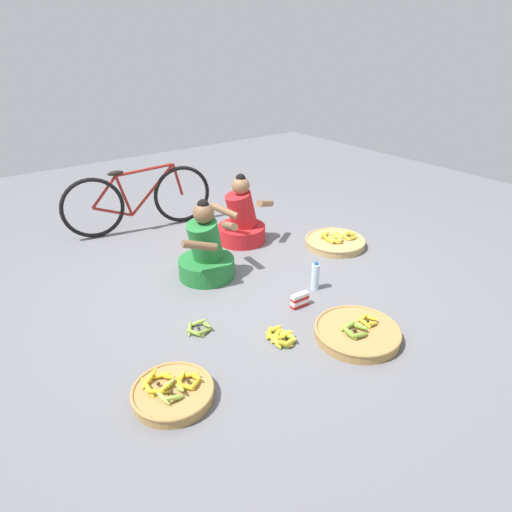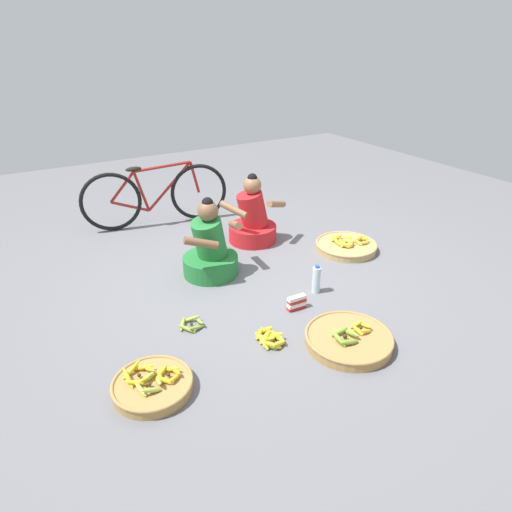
# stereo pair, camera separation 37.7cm
# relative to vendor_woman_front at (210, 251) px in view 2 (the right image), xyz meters

# --- Properties ---
(ground_plane) EXTENTS (10.00, 10.00, 0.00)m
(ground_plane) POSITION_rel_vendor_woman_front_xyz_m (0.20, -0.30, -0.24)
(ground_plane) COLOR slate
(vendor_woman_front) EXTENTS (0.67, 0.52, 0.76)m
(vendor_woman_front) POSITION_rel_vendor_woman_front_xyz_m (0.00, 0.00, 0.00)
(vendor_woman_front) COLOR #237233
(vendor_woman_front) RESTS_ON ground
(vendor_woman_behind) EXTENTS (0.74, 0.52, 0.76)m
(vendor_woman_behind) POSITION_rel_vendor_woman_front_xyz_m (0.72, 0.45, -0.00)
(vendor_woman_behind) COLOR red
(vendor_woman_behind) RESTS_ON ground
(bicycle_leaning) EXTENTS (1.69, 0.33, 0.73)m
(bicycle_leaning) POSITION_rel_vendor_woman_front_xyz_m (-0.02, 1.43, 0.12)
(bicycle_leaning) COLOR black
(bicycle_leaning) RESTS_ON ground
(banana_basket_near_vendor) EXTENTS (0.65, 0.65, 0.15)m
(banana_basket_near_vendor) POSITION_rel_vendor_woman_front_xyz_m (0.41, -1.49, -0.19)
(banana_basket_near_vendor) COLOR #A87F47
(banana_basket_near_vendor) RESTS_ON ground
(banana_basket_back_center) EXTENTS (0.52, 0.52, 0.15)m
(banana_basket_back_center) POSITION_rel_vendor_woman_front_xyz_m (-0.99, -1.22, -0.19)
(banana_basket_back_center) COLOR #A87F47
(banana_basket_back_center) RESTS_ON ground
(banana_basket_mid_left) EXTENTS (0.64, 0.64, 0.16)m
(banana_basket_mid_left) POSITION_rel_vendor_woman_front_xyz_m (1.45, -0.26, -0.19)
(banana_basket_mid_left) COLOR tan
(banana_basket_mid_left) RESTS_ON ground
(loose_bananas_back_left) EXTENTS (0.21, 0.29, 0.09)m
(loose_bananas_back_left) POSITION_rel_vendor_woman_front_xyz_m (-0.07, -1.18, -0.21)
(loose_bananas_back_left) COLOR gold
(loose_bananas_back_left) RESTS_ON ground
(loose_bananas_front_center) EXTENTS (0.21, 0.22, 0.08)m
(loose_bananas_front_center) POSITION_rel_vendor_woman_front_xyz_m (-0.50, -0.70, -0.22)
(loose_bananas_front_center) COLOR #8CAD38
(loose_bananas_front_center) RESTS_ON ground
(water_bottle) EXTENTS (0.07, 0.07, 0.27)m
(water_bottle) POSITION_rel_vendor_woman_front_xyz_m (0.65, -0.78, -0.12)
(water_bottle) COLOR silver
(water_bottle) RESTS_ON ground
(packet_carton_stack) EXTENTS (0.17, 0.07, 0.12)m
(packet_carton_stack) POSITION_rel_vendor_woman_front_xyz_m (0.35, -0.91, -0.18)
(packet_carton_stack) COLOR red
(packet_carton_stack) RESTS_ON ground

